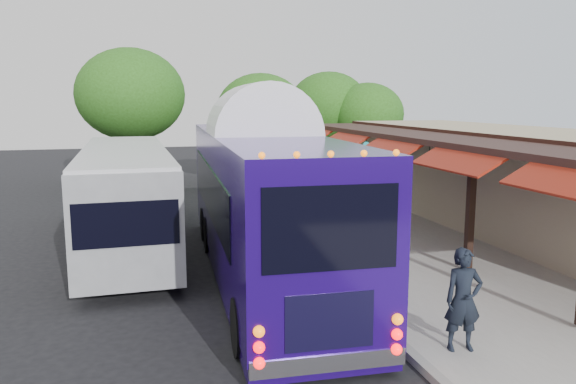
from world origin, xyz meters
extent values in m
plane|color=black|center=(0.00, 0.00, 0.00)|extent=(90.00, 90.00, 0.00)
cube|color=#9E9B93|center=(5.00, 4.00, 0.07)|extent=(10.00, 40.00, 0.15)
cube|color=gray|center=(0.05, 4.00, 0.07)|extent=(0.20, 40.00, 0.16)
cube|color=tan|center=(8.50, 4.00, 1.80)|extent=(5.00, 20.00, 3.60)
cube|color=black|center=(5.98, 4.00, 3.30)|extent=(0.06, 20.00, 0.60)
cube|color=#331E19|center=(4.90, 4.00, 3.40)|extent=(2.60, 20.00, 0.18)
cube|color=maroon|center=(3.35, -4.00, 3.15)|extent=(1.00, 3.20, 0.57)
cube|color=black|center=(3.78, 0.00, 1.80)|extent=(0.18, 0.18, 3.16)
cube|color=maroon|center=(3.35, 0.00, 3.15)|extent=(1.00, 3.20, 0.57)
cube|color=black|center=(3.78, 4.00, 1.80)|extent=(0.18, 0.18, 3.16)
cube|color=maroon|center=(3.35, 4.00, 3.15)|extent=(1.00, 3.20, 0.57)
cube|color=black|center=(3.78, 8.00, 1.80)|extent=(0.18, 0.18, 3.16)
cube|color=maroon|center=(3.35, 8.00, 3.15)|extent=(1.00, 3.20, 0.57)
cube|color=black|center=(3.78, 12.00, 1.80)|extent=(0.18, 0.18, 3.16)
cube|color=maroon|center=(3.35, 12.00, 3.15)|extent=(1.00, 3.20, 0.57)
sphere|color=teal|center=(4.20, -2.00, 2.88)|extent=(0.26, 0.26, 0.26)
sphere|color=teal|center=(4.20, 3.00, 2.88)|extent=(0.26, 0.26, 0.26)
sphere|color=teal|center=(4.20, 8.00, 2.88)|extent=(0.26, 0.26, 0.26)
cube|color=#1F0861|center=(-1.45, 1.62, 2.12)|extent=(3.24, 12.67, 3.30)
cube|color=#1F0861|center=(-1.45, 1.62, 0.31)|extent=(3.18, 12.55, 0.37)
ellipsoid|color=white|center=(-1.45, 1.62, 3.75)|extent=(3.22, 12.42, 0.59)
cube|color=black|center=(-1.45, -4.67, 2.67)|extent=(2.19, 0.13, 1.36)
cube|color=silver|center=(-1.45, -4.60, 0.44)|extent=(2.62, 0.31, 0.29)
sphere|color=#FF0C0C|center=(-2.60, -4.69, 0.71)|extent=(0.19, 0.19, 0.19)
sphere|color=#FF0C0C|center=(-0.30, -4.69, 0.71)|extent=(0.19, 0.19, 0.19)
cylinder|color=black|center=(-2.66, -3.16, 0.54)|extent=(0.36, 1.10, 1.09)
cylinder|color=black|center=(-0.24, -3.16, 0.54)|extent=(0.36, 1.10, 1.09)
cylinder|color=black|center=(-2.66, 5.64, 0.54)|extent=(0.36, 1.10, 1.09)
cylinder|color=black|center=(-0.24, 5.64, 0.54)|extent=(0.36, 1.10, 1.09)
cube|color=gray|center=(-4.99, 5.76, 1.71)|extent=(2.76, 11.76, 2.70)
cube|color=black|center=(-6.27, 5.76, 1.94)|extent=(0.21, 9.96, 1.02)
cube|color=black|center=(-3.71, 5.76, 1.94)|extent=(0.21, 9.96, 1.02)
cube|color=silver|center=(-4.99, 5.76, 3.10)|extent=(2.70, 11.52, 0.10)
cylinder|color=black|center=(-6.16, 1.66, 0.49)|extent=(0.30, 0.98, 0.98)
cylinder|color=black|center=(-3.82, 1.66, 0.49)|extent=(0.30, 0.98, 0.98)
cylinder|color=black|center=(-6.16, 9.27, 0.49)|extent=(0.30, 0.98, 0.98)
cylinder|color=black|center=(-3.82, 9.27, 0.49)|extent=(0.30, 0.98, 0.98)
imported|color=black|center=(0.96, -4.20, 1.10)|extent=(0.75, 0.56, 1.89)
imported|color=black|center=(2.96, 8.45, 1.12)|extent=(1.10, 0.96, 1.93)
imported|color=black|center=(1.24, 6.68, 1.05)|extent=(1.14, 0.77, 1.80)
imported|color=black|center=(3.40, 9.89, 0.92)|extent=(1.11, 0.83, 1.54)
cube|color=black|center=(3.26, 2.72, 0.73)|extent=(0.08, 0.08, 1.16)
cube|color=black|center=(3.26, 2.72, 0.99)|extent=(0.22, 0.51, 0.63)
cube|color=white|center=(3.23, 2.72, 0.99)|extent=(0.16, 0.42, 0.53)
cylinder|color=#382314|center=(1.83, 16.74, 1.37)|extent=(0.36, 0.36, 2.74)
ellipsoid|color=#255214|center=(1.83, 16.74, 4.05)|extent=(4.73, 4.73, 4.02)
cylinder|color=#382314|center=(7.19, 21.26, 1.45)|extent=(0.36, 0.36, 2.90)
ellipsoid|color=#255214|center=(7.19, 21.26, 4.29)|extent=(5.02, 5.02, 4.26)
cylinder|color=#382314|center=(9.10, 19.54, 1.29)|extent=(0.36, 0.36, 2.58)
ellipsoid|color=#255214|center=(9.10, 19.54, 3.81)|extent=(4.46, 4.46, 3.79)
cylinder|color=#382314|center=(-4.82, 18.90, 1.67)|extent=(0.36, 0.36, 3.35)
ellipsoid|color=#255214|center=(-4.82, 18.90, 4.95)|extent=(5.78, 5.78, 4.91)
camera|label=1|loc=(-4.57, -12.67, 4.63)|focal=35.00mm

